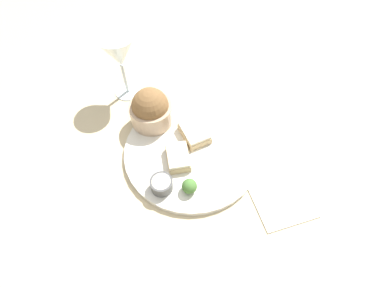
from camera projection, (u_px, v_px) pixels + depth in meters
ground_plane at (192, 152)px, 0.71m from camera, size 4.00×4.00×0.00m
dinner_plate at (192, 150)px, 0.71m from camera, size 0.32×0.32×0.01m
salad_bowl at (151, 109)px, 0.72m from camera, size 0.10×0.10×0.10m
sauce_ramekin at (162, 184)px, 0.63m from camera, size 0.05×0.05×0.03m
cheese_toast_near at (194, 133)px, 0.71m from camera, size 0.09×0.07×0.03m
cheese_toast_far at (178, 157)px, 0.67m from camera, size 0.07×0.05×0.03m
wine_glass at (119, 53)px, 0.72m from camera, size 0.09×0.09×0.18m
garnish at (189, 186)px, 0.63m from camera, size 0.03×0.03×0.03m
napkin at (282, 200)px, 0.64m from camera, size 0.13×0.13×0.01m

